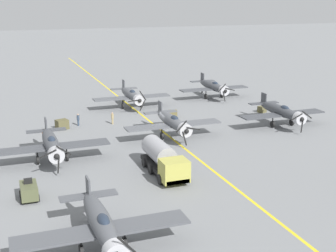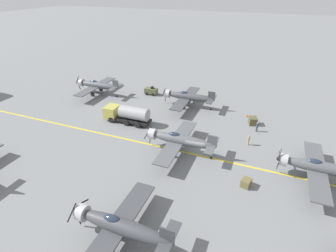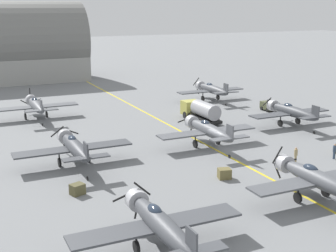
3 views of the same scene
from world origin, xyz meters
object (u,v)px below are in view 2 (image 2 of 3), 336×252
Objects in this scene: tow_tractor at (151,91)px; ground_crew_inspecting at (249,140)px; airplane_mid_left at (120,226)px; airplane_mid_right at (188,97)px; airplane_far_right at (97,85)px; traffic_cone at (247,115)px; supply_crate_outboard at (246,183)px; airplane_near_center at (321,168)px; supply_crate_by_tanker at (253,121)px; ground_crew_walking at (257,127)px; airplane_mid_center at (179,140)px; fuel_tanker at (127,114)px.

tow_tractor reaches higher than ground_crew_inspecting.
airplane_mid_left is at bearing 157.37° from ground_crew_inspecting.
airplane_mid_right reaches higher than ground_crew_inspecting.
traffic_cone is (0.86, -30.56, -1.74)m from airplane_far_right.
airplane_mid_left is 10.27× the size of supply_crate_outboard.
ground_crew_inspecting is (5.12, 8.55, -1.11)m from airplane_near_center.
airplane_near_center is 8.83m from supply_crate_outboard.
tow_tractor is 24.85m from ground_crew_inspecting.
airplane_mid_left is 21.82× the size of traffic_cone.
tow_tractor is at bearing -73.13° from airplane_far_right.
ground_crew_inspecting reaches higher than supply_crate_by_tanker.
supply_crate_by_tanker is at bearing -116.85° from airplane_mid_right.
airplane_mid_left is 4.62× the size of tow_tractor.
ground_crew_inspecting is at bearing 170.38° from ground_crew_walking.
supply_crate_outboard is at bearing -104.02° from airplane_mid_center.
ground_crew_inspecting is at bearing -33.51° from airplane_mid_left.
airplane_mid_right is 12.34m from fuel_tanker.
fuel_tanker is at bearing 90.80° from ground_crew_inspecting.
supply_crate_outboard is at bearing -176.63° from supply_crate_by_tanker.
supply_crate_outboard is (-15.95, -0.94, -0.14)m from supply_crate_by_tanker.
fuel_tanker is (-9.83, 7.44, -0.50)m from airplane_mid_right.
airplane_far_right and airplane_mid_center have the same top height.
traffic_cone is (9.36, 1.36, -0.62)m from ground_crew_inspecting.
airplane_mid_center reaches higher than fuel_tanker.
fuel_tanker is at bearing 103.11° from ground_crew_walking.
supply_crate_outboard is (-17.64, -32.77, -1.53)m from airplane_far_right.
airplane_mid_right is 8.02× the size of supply_crate_by_tanker.
supply_crate_outboard is at bearing -122.57° from airplane_far_right.
ground_crew_inspecting is (5.43, -8.72, -1.11)m from airplane_mid_center.
tow_tractor reaches higher than ground_crew_walking.
airplane_mid_center is at bearing 77.89° from airplane_near_center.
airplane_far_right reaches higher than traffic_cone.
traffic_cone is (-0.20, -11.06, -1.74)m from airplane_mid_right.
fuel_tanker is 4.84× the size of ground_crew_walking.
traffic_cone is at bearing -105.30° from airplane_mid_right.
supply_crate_by_tanker is (27.80, -8.66, -1.39)m from airplane_mid_left.
tow_tractor reaches higher than traffic_cone.
fuel_tanker reaches higher than ground_crew_inspecting.
traffic_cone is at bearing -19.27° from airplane_mid_center.
fuel_tanker is at bearing 67.19° from airplane_near_center.
airplane_mid_right is 1.00× the size of airplane_mid_left.
ground_crew_inspecting is 2.99× the size of traffic_cone.
fuel_tanker is at bearing 109.71° from supply_crate_by_tanker.
airplane_mid_right is at bearing -37.11° from fuel_tanker.
airplane_mid_center is (-14.98, -3.70, -0.00)m from airplane_mid_right.
airplane_near_center reaches higher than ground_crew_inspecting.
airplane_mid_center reaches higher than supply_crate_outboard.
airplane_mid_right is 21.82× the size of traffic_cone.
airplane_far_right is 7.29× the size of ground_crew_inspecting.
tow_tractor is at bearing 9.84° from airplane_mid_left.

